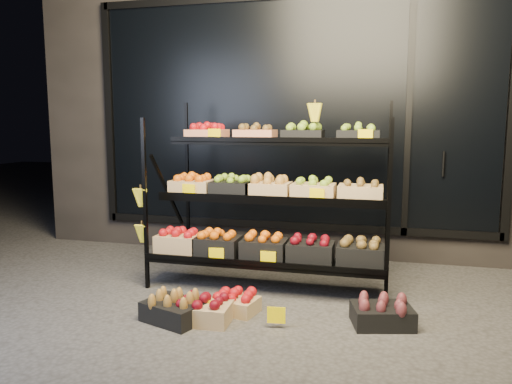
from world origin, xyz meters
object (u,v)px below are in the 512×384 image
(floor_crate_midright, at_px, (235,302))
(display_rack, at_px, (270,198))
(floor_crate_midleft, at_px, (174,308))
(floor_crate_left, at_px, (203,309))

(floor_crate_midright, bearing_deg, display_rack, 95.46)
(floor_crate_midleft, distance_m, floor_crate_midright, 0.48)
(display_rack, distance_m, floor_crate_left, 1.25)
(floor_crate_midleft, relative_size, floor_crate_midright, 1.32)
(floor_crate_left, height_order, floor_crate_midleft, floor_crate_midleft)
(display_rack, xyz_separation_m, floor_crate_midright, (-0.09, -0.77, -0.70))
(floor_crate_left, relative_size, floor_crate_midleft, 0.82)
(display_rack, bearing_deg, floor_crate_midleft, -114.77)
(display_rack, bearing_deg, floor_crate_midright, -97.00)
(floor_crate_left, xyz_separation_m, floor_crate_midleft, (-0.21, -0.04, 0.00))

